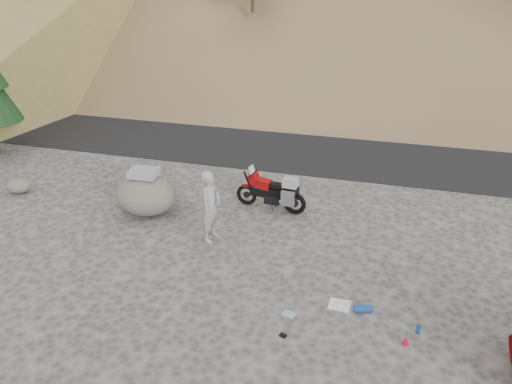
% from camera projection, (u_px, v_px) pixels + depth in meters
% --- Properties ---
extents(ground, '(140.00, 140.00, 0.00)m').
position_uv_depth(ground, '(254.00, 265.00, 11.69)').
color(ground, '#423F3D').
rests_on(ground, ground).
extents(road, '(120.00, 7.00, 0.05)m').
position_uv_depth(road, '(316.00, 141.00, 19.53)').
color(road, black).
rests_on(road, ground).
extents(motorcycle, '(2.11, 0.75, 1.25)m').
position_uv_depth(motorcycle, '(274.00, 193.00, 14.03)').
color(motorcycle, black).
rests_on(motorcycle, ground).
extents(man, '(0.56, 0.75, 1.87)m').
position_uv_depth(man, '(212.00, 239.00, 12.77)').
color(man, '#9A9A9F').
rests_on(man, ground).
extents(boulder, '(1.94, 1.73, 1.30)m').
position_uv_depth(boulder, '(146.00, 194.00, 13.84)').
color(boulder, '#5B564E').
rests_on(boulder, ground).
extents(small_rock, '(0.79, 0.72, 0.45)m').
position_uv_depth(small_rock, '(19.00, 185.00, 15.22)').
color(small_rock, '#5B564E').
rests_on(small_rock, ground).
extents(gear_white_cloth, '(0.45, 0.41, 0.01)m').
position_uv_depth(gear_white_cloth, '(340.00, 305.00, 10.34)').
color(gear_white_cloth, white).
rests_on(gear_white_cloth, ground).
extents(gear_blue_mat, '(0.41, 0.26, 0.15)m').
position_uv_depth(gear_blue_mat, '(363.00, 309.00, 10.12)').
color(gear_blue_mat, navy).
rests_on(gear_blue_mat, ground).
extents(gear_bottle, '(0.08, 0.08, 0.21)m').
position_uv_depth(gear_bottle, '(418.00, 329.00, 9.52)').
color(gear_bottle, navy).
rests_on(gear_bottle, ground).
extents(gear_funnel, '(0.17, 0.17, 0.17)m').
position_uv_depth(gear_funnel, '(406.00, 341.00, 9.26)').
color(gear_funnel, red).
rests_on(gear_funnel, ground).
extents(gear_glove_a, '(0.15, 0.13, 0.04)m').
position_uv_depth(gear_glove_a, '(283.00, 335.00, 9.49)').
color(gear_glove_a, black).
rests_on(gear_glove_a, ground).
extents(gear_blue_cloth, '(0.30, 0.26, 0.01)m').
position_uv_depth(gear_blue_cloth, '(289.00, 314.00, 10.08)').
color(gear_blue_cloth, '#7FAEC4').
rests_on(gear_blue_cloth, ground).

